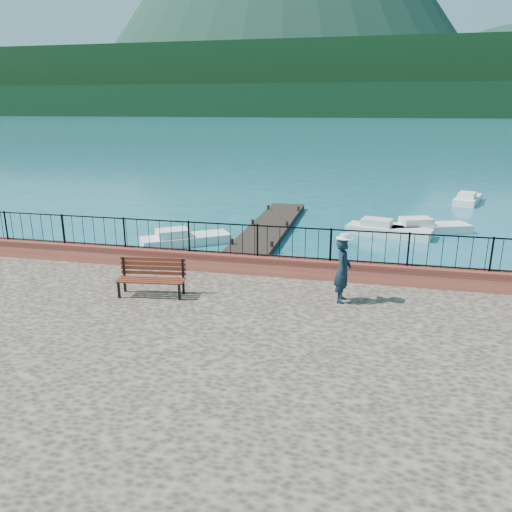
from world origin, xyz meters
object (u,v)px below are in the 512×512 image
at_px(person, 343,270).
at_px(boat_5, 468,197).
at_px(boat_0, 186,236).
at_px(park_bench, 152,285).
at_px(boat_1, 389,228).
at_px(boat_2, 428,225).

bearing_deg(person, boat_5, -11.01).
bearing_deg(boat_0, park_bench, -109.17).
relative_size(person, boat_0, 0.42).
xyz_separation_m(person, boat_1, (1.59, 12.38, -1.66)).
distance_m(park_bench, boat_2, 16.61).
xyz_separation_m(boat_1, boat_5, (5.33, 10.14, 0.00)).
distance_m(person, boat_2, 13.99).
bearing_deg(boat_0, boat_2, -10.87).
bearing_deg(boat_2, boat_5, 49.55).
bearing_deg(person, park_bench, 104.30).
xyz_separation_m(park_bench, boat_2, (8.61, 14.16, -1.10)).
bearing_deg(boat_0, boat_5, 9.28).
distance_m(park_bench, boat_5, 26.19).
xyz_separation_m(person, boat_2, (3.53, 13.43, -1.66)).
bearing_deg(boat_2, person, -124.72).
height_order(boat_0, boat_2, same).
height_order(boat_0, boat_5, same).
distance_m(boat_0, boat_1, 10.00).
relative_size(boat_0, boat_2, 0.96).
distance_m(person, boat_1, 12.59).
bearing_deg(park_bench, person, 0.96).
relative_size(boat_0, boat_5, 1.10).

